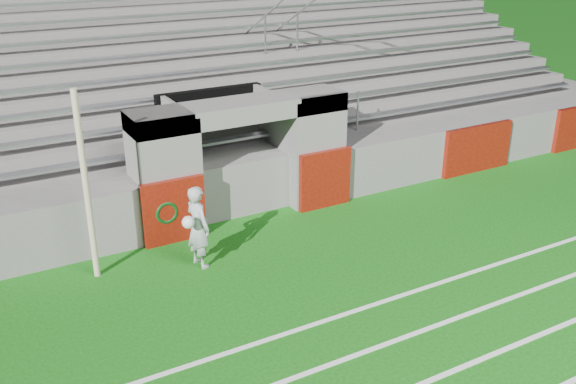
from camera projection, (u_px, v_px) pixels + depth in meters
ground at (327, 283)px, 11.62m from camera, size 90.00×90.00×0.00m
field_post at (86, 187)px, 11.22m from camera, size 0.11×0.11×3.52m
stadium_structure at (171, 104)px, 17.47m from camera, size 26.00×8.48×5.42m
goalkeeper_with_ball at (198, 226)px, 11.94m from camera, size 0.64×0.67×1.62m
hose_coil at (166, 212)px, 12.82m from camera, size 0.49×0.14×0.49m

